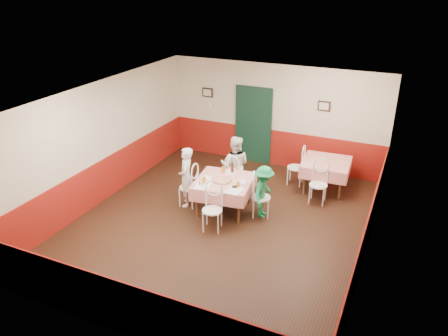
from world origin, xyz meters
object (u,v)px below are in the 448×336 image
at_px(pizza, 222,180).
at_px(diner_right, 264,192).
at_px(chair_far, 234,177).
at_px(chair_right, 261,197).
at_px(glass_b, 238,184).
at_px(chair_second_a, 296,168).
at_px(chair_second_b, 318,185).
at_px(beer_bottle, 232,168).
at_px(wallet, 235,187).
at_px(second_table, 325,175).
at_px(chair_left, 189,187).
at_px(chair_near, 212,210).
at_px(glass_c, 223,169).
at_px(diner_far, 235,165).
at_px(diner_left, 186,177).
at_px(main_table, 224,195).
at_px(glass_a, 204,180).

relative_size(pizza, diner_right, 0.33).
bearing_deg(chair_far, chair_right, 137.10).
bearing_deg(glass_b, chair_second_a, 72.24).
height_order(chair_far, chair_second_b, same).
height_order(beer_bottle, wallet, beer_bottle).
bearing_deg(chair_second_a, diner_right, -9.88).
bearing_deg(chair_second_b, second_table, 86.48).
xyz_separation_m(chair_left, chair_near, (0.95, -0.73, 0.00)).
height_order(chair_second_a, pizza, chair_second_a).
distance_m(chair_second_b, glass_c, 2.24).
xyz_separation_m(pizza, diner_far, (-0.10, 0.96, -0.04)).
height_order(second_table, chair_right, chair_right).
relative_size(glass_b, diner_left, 0.09).
bearing_deg(main_table, chair_right, 7.47).
distance_m(chair_left, pizza, 0.89).
bearing_deg(beer_bottle, glass_a, -116.04).
distance_m(chair_near, glass_a, 0.79).
height_order(main_table, glass_c, glass_c).
distance_m(chair_left, glass_a, 0.66).
distance_m(chair_right, pizza, 0.94).
xyz_separation_m(second_table, diner_right, (-0.96, -1.86, 0.22)).
xyz_separation_m(glass_b, wallet, (-0.06, -0.06, -0.05)).
bearing_deg(beer_bottle, chair_second_b, 23.72).
relative_size(main_table, chair_second_b, 1.36).
distance_m(chair_left, chair_far, 1.20).
distance_m(chair_left, glass_b, 1.31).
distance_m(chair_second_a, diner_left, 2.90).
height_order(chair_second_a, glass_b, chair_second_a).
bearing_deg(pizza, chair_second_a, 61.31).
bearing_deg(diner_far, chair_left, 41.38).
xyz_separation_m(main_table, glass_a, (-0.34, -0.31, 0.45)).
distance_m(beer_bottle, wallet, 0.74).
height_order(second_table, glass_a, glass_a).
distance_m(chair_left, diner_right, 1.76).
xyz_separation_m(chair_near, glass_c, (-0.29, 1.21, 0.38)).
bearing_deg(glass_c, pizza, -69.05).
bearing_deg(glass_a, main_table, 42.58).
bearing_deg(pizza, chair_near, -80.69).
xyz_separation_m(pizza, glass_a, (-0.32, -0.25, 0.05)).
relative_size(main_table, glass_b, 9.77).
xyz_separation_m(chair_left, chair_far, (0.73, 0.95, 0.00)).
xyz_separation_m(chair_left, chair_second_b, (2.69, 1.34, 0.00)).
distance_m(pizza, glass_a, 0.41).
bearing_deg(glass_a, chair_second_a, 57.82).
relative_size(chair_left, diner_right, 0.75).
bearing_deg(glass_b, glass_a, -169.52).
bearing_deg(diner_left, chair_near, 34.67).
bearing_deg(glass_b, wallet, -135.06).
bearing_deg(glass_c, chair_second_b, 23.01).
distance_m(chair_second_a, wallet, 2.35).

